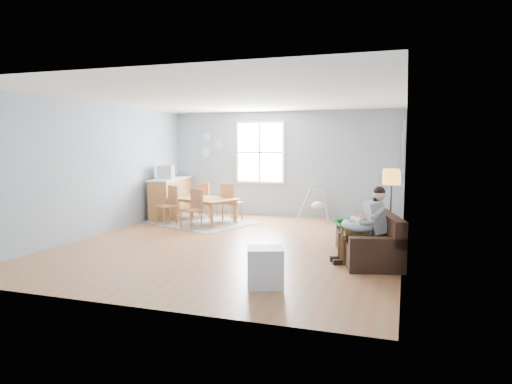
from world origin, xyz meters
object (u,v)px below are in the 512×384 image
(father, at_px, (366,222))
(dining_table, at_px, (200,210))
(storage_cube, at_px, (265,267))
(sofa, at_px, (370,242))
(toddler, at_px, (365,218))
(chair_sw, at_px, (169,202))
(chair_nw, at_px, (206,198))
(counter, at_px, (171,197))
(monitor, at_px, (166,172))
(chair_se, at_px, (194,206))
(floor_lamp, at_px, (392,184))
(chair_ne, at_px, (230,200))
(baby_swing, at_px, (318,205))

(father, relative_size, dining_table, 0.71)
(storage_cube, relative_size, dining_table, 0.34)
(sofa, xyz_separation_m, toddler, (-0.11, 0.15, 0.37))
(sofa, xyz_separation_m, chair_sw, (-4.71, 1.87, 0.24))
(dining_table, distance_m, chair_nw, 0.75)
(chair_nw, xyz_separation_m, counter, (-0.93, -0.10, -0.00))
(father, distance_m, monitor, 5.85)
(dining_table, bearing_deg, monitor, -171.65)
(counter, bearing_deg, chair_se, -45.72)
(floor_lamp, height_order, dining_table, floor_lamp)
(chair_nw, bearing_deg, dining_table, -76.61)
(chair_ne, height_order, monitor, monitor)
(toddler, height_order, monitor, monitor)
(floor_lamp, height_order, storage_cube, floor_lamp)
(toddler, relative_size, chair_ne, 0.79)
(floor_lamp, bearing_deg, storage_cube, -123.79)
(dining_table, distance_m, chair_sw, 0.75)
(counter, xyz_separation_m, monitor, (0.05, -0.34, 0.66))
(sofa, relative_size, dining_table, 1.19)
(monitor, bearing_deg, chair_sw, -55.76)
(toddler, distance_m, chair_nw, 5.01)
(sofa, relative_size, chair_nw, 2.24)
(chair_sw, relative_size, baby_swing, 0.95)
(counter, bearing_deg, baby_swing, 9.20)
(chair_se, bearing_deg, chair_ne, 67.56)
(father, height_order, storage_cube, father)
(floor_lamp, distance_m, counter, 6.11)
(dining_table, bearing_deg, chair_se, -53.70)
(dining_table, relative_size, chair_sw, 1.89)
(chair_ne, height_order, counter, counter)
(floor_lamp, xyz_separation_m, chair_ne, (-3.78, 2.33, -0.68))
(floor_lamp, bearing_deg, counter, 155.05)
(father, relative_size, storage_cube, 2.09)
(chair_se, distance_m, monitor, 1.70)
(father, distance_m, chair_se, 4.30)
(sofa, xyz_separation_m, counter, (-5.20, 2.85, 0.24))
(father, bearing_deg, floor_lamp, 59.47)
(chair_sw, relative_size, counter, 0.49)
(toddler, distance_m, baby_swing, 3.59)
(floor_lamp, bearing_deg, dining_table, 156.01)
(chair_nw, bearing_deg, baby_swing, 10.28)
(father, xyz_separation_m, chair_sw, (-4.66, 2.16, -0.14))
(baby_swing, bearing_deg, chair_sw, -153.72)
(chair_sw, relative_size, chair_se, 1.03)
(chair_ne, bearing_deg, storage_cube, -63.53)
(storage_cube, bearing_deg, father, 55.11)
(floor_lamp, bearing_deg, monitor, 157.81)
(father, height_order, dining_table, father)
(monitor, bearing_deg, father, -28.84)
(chair_se, bearing_deg, toddler, -20.05)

